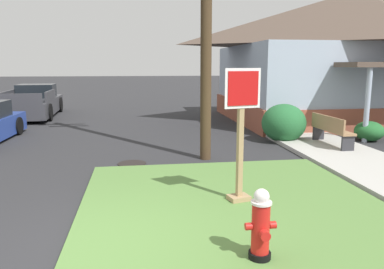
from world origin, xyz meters
TOP-DOWN VIEW (x-y plane):
  - ground_plane at (0.00, 0.00)m, footprint 160.00×160.00m
  - grass_corner_patch at (2.24, 1.35)m, footprint 5.17×5.35m
  - sidewalk_strip at (6.02, 5.13)m, footprint 2.20×15.14m
  - fire_hydrant at (2.08, -0.55)m, footprint 0.38×0.34m
  - stop_sign at (2.37, 1.44)m, footprint 0.64×0.36m
  - manhole_cover at (0.48, 4.49)m, footprint 0.70×0.70m
  - pickup_truck_charcoal at (-4.15, 13.99)m, footprint 2.26×5.59m
  - street_bench at (6.16, 5.36)m, footprint 0.46×1.76m
  - corner_house at (10.09, 11.04)m, footprint 11.08×9.00m
  - shrub_near_porch at (7.97, 6.25)m, footprint 0.91×0.91m
  - shrub_by_curb at (5.20, 6.52)m, footprint 1.38×1.38m

SIDE VIEW (x-z plane):
  - ground_plane at x=0.00m, z-range 0.00..0.00m
  - manhole_cover at x=0.48m, z-range 0.00..0.02m
  - grass_corner_patch at x=2.24m, z-range 0.00..0.08m
  - sidewalk_strip at x=6.02m, z-range 0.00..0.12m
  - shrub_near_porch at x=7.97m, z-range 0.00..0.64m
  - fire_hydrant at x=2.08m, z-range 0.05..0.94m
  - street_bench at x=6.16m, z-range 0.17..1.02m
  - shrub_by_curb at x=5.20m, z-range 0.00..1.21m
  - pickup_truck_charcoal at x=-4.15m, z-range -0.12..1.36m
  - stop_sign at x=2.37m, z-range 0.02..2.30m
  - corner_house at x=10.09m, z-range 0.08..5.62m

